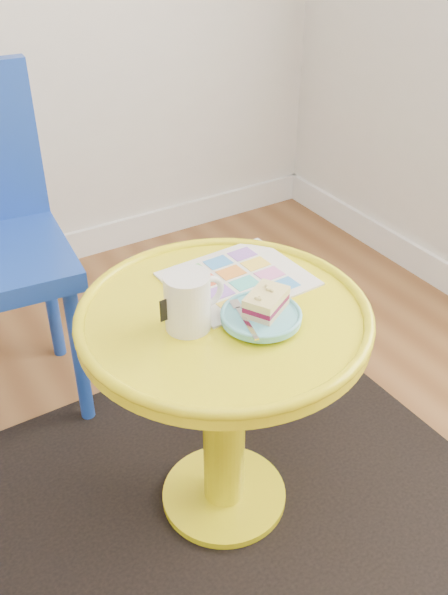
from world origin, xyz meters
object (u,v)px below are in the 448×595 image
newspaper (238,279)px  mug (189,300)px  plate (261,316)px  side_table (224,374)px

newspaper → mug: mug is taller
mug → plate: mug is taller
side_table → plate: 0.20m
mug → side_table: bearing=-0.5°
side_table → mug: bearing=-178.5°
side_table → mug: size_ratio=4.69×
newspaper → plate: bearing=-108.9°
newspaper → mug: (-0.18, -0.10, 0.06)m
side_table → mug: mug is taller
side_table → plate: bearing=-56.9°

